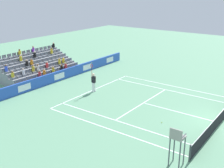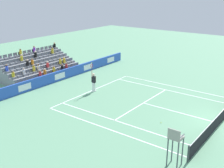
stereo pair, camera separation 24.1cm
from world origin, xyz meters
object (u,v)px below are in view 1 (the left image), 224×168
tennis_net (221,117)px  tennis_player (94,82)px  umpire_chair (177,141)px  loose_tennis_ball (162,122)px

tennis_net → tennis_player: bearing=-88.3°
umpire_chair → loose_tennis_ball: (-4.29, -2.98, -1.49)m
umpire_chair → tennis_net: bearing=176.0°
tennis_net → tennis_player: size_ratio=4.19×
tennis_net → umpire_chair: 6.85m
tennis_net → loose_tennis_ball: size_ratio=176.03×
umpire_chair → loose_tennis_ball: size_ratio=34.41×
tennis_player → loose_tennis_ball: bearing=75.4°
tennis_net → umpire_chair: bearing=-4.0°
tennis_net → loose_tennis_ball: 4.27m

